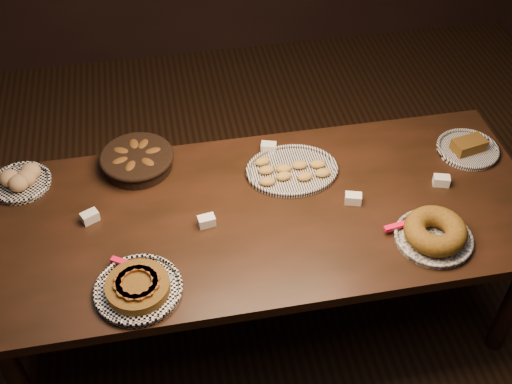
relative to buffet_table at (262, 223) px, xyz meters
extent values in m
plane|color=black|center=(0.00, 0.00, -0.68)|extent=(5.00, 5.00, 0.00)
cube|color=black|center=(0.00, 0.00, 0.05)|extent=(2.40, 1.00, 0.05)
cylinder|color=black|center=(-1.08, -0.38, -0.33)|extent=(0.08, 0.08, 0.70)
cylinder|color=black|center=(-1.08, 0.38, -0.33)|extent=(0.08, 0.08, 0.70)
cylinder|color=black|center=(1.08, 0.38, -0.33)|extent=(0.08, 0.08, 0.70)
torus|color=white|center=(-0.54, -0.33, 0.09)|extent=(0.34, 0.34, 0.02)
cylinder|color=#452D0D|center=(-0.54, -0.33, 0.11)|extent=(0.27, 0.27, 0.04)
cube|color=#4F1E0D|center=(-0.47, -0.32, 0.13)|extent=(0.03, 0.08, 0.01)
cube|color=#4F1E0D|center=(-0.49, -0.29, 0.13)|extent=(0.07, 0.08, 0.01)
cube|color=#4F1E0D|center=(-0.51, -0.27, 0.13)|extent=(0.09, 0.06, 0.01)
cube|color=#4F1E0D|center=(-0.55, -0.26, 0.13)|extent=(0.08, 0.03, 0.01)
cube|color=#4F1E0D|center=(-0.58, -0.28, 0.13)|extent=(0.08, 0.07, 0.01)
cube|color=#4F1E0D|center=(-0.60, -0.30, 0.13)|extent=(0.06, 0.09, 0.01)
cube|color=#4F1E0D|center=(-0.61, -0.34, 0.13)|extent=(0.03, 0.08, 0.01)
cube|color=#4F1E0D|center=(-0.59, -0.37, 0.13)|extent=(0.07, 0.08, 0.01)
cube|color=#4F1E0D|center=(-0.57, -0.39, 0.13)|extent=(0.09, 0.06, 0.01)
cube|color=#4F1E0D|center=(-0.53, -0.39, 0.13)|extent=(0.08, 0.03, 0.01)
cube|color=#4F1E0D|center=(-0.50, -0.38, 0.13)|extent=(0.08, 0.07, 0.01)
cube|color=#4F1E0D|center=(-0.48, -0.36, 0.13)|extent=(0.06, 0.09, 0.01)
cube|color=#FF0C40|center=(-0.58, -0.20, 0.10)|extent=(0.11, 0.08, 0.02)
cube|color=silver|center=(-0.47, -0.27, 0.10)|extent=(0.14, 0.11, 0.00)
torus|color=black|center=(0.18, 0.22, 0.09)|extent=(0.34, 0.34, 0.02)
ellipsoid|color=olive|center=(0.05, 0.15, 0.10)|extent=(0.08, 0.05, 0.04)
ellipsoid|color=olive|center=(0.13, 0.17, 0.10)|extent=(0.08, 0.06, 0.04)
ellipsoid|color=olive|center=(0.22, 0.15, 0.10)|extent=(0.08, 0.05, 0.04)
ellipsoid|color=olive|center=(0.30, 0.16, 0.10)|extent=(0.07, 0.05, 0.04)
ellipsoid|color=olive|center=(0.06, 0.22, 0.10)|extent=(0.07, 0.05, 0.04)
ellipsoid|color=olive|center=(0.14, 0.22, 0.10)|extent=(0.07, 0.05, 0.04)
ellipsoid|color=olive|center=(0.22, 0.23, 0.10)|extent=(0.07, 0.05, 0.04)
ellipsoid|color=olive|center=(0.30, 0.22, 0.10)|extent=(0.08, 0.06, 0.04)
ellipsoid|color=olive|center=(0.06, 0.28, 0.10)|extent=(0.08, 0.06, 0.04)
torus|color=black|center=(0.65, -0.29, 0.09)|extent=(0.32, 0.32, 0.02)
torus|color=brown|center=(0.65, -0.29, 0.13)|extent=(0.29, 0.29, 0.09)
cube|color=#FF0C40|center=(0.52, -0.21, 0.10)|extent=(0.12, 0.04, 0.02)
cube|color=silver|center=(0.65, -0.19, 0.10)|extent=(0.15, 0.06, 0.00)
cylinder|color=black|center=(-0.50, 0.38, 0.11)|extent=(0.38, 0.38, 0.08)
torus|color=black|center=(-0.50, 0.38, 0.14)|extent=(0.34, 0.34, 0.03)
ellipsoid|color=#361F0A|center=(-0.43, 0.39, 0.13)|extent=(0.11, 0.07, 0.05)
ellipsoid|color=#361F0A|center=(-0.47, 0.45, 0.13)|extent=(0.09, 0.11, 0.05)
ellipsoid|color=#361F0A|center=(-0.51, 0.46, 0.13)|extent=(0.06, 0.10, 0.05)
ellipsoid|color=#361F0A|center=(-0.57, 0.42, 0.13)|extent=(0.11, 0.10, 0.05)
ellipsoid|color=#361F0A|center=(-0.58, 0.35, 0.13)|extent=(0.11, 0.09, 0.05)
ellipsoid|color=#361F0A|center=(-0.53, 0.31, 0.13)|extent=(0.09, 0.11, 0.05)
ellipsoid|color=#361F0A|center=(-0.45, 0.32, 0.13)|extent=(0.11, 0.11, 0.05)
torus|color=white|center=(-1.02, 0.36, 0.09)|extent=(0.27, 0.27, 0.02)
ellipsoid|color=#AD7F50|center=(-1.06, 0.36, 0.12)|extent=(0.09, 0.09, 0.07)
ellipsoid|color=#AD7F50|center=(-0.97, 0.38, 0.12)|extent=(0.09, 0.09, 0.07)
ellipsoid|color=#AD7F50|center=(-1.02, 0.32, 0.12)|extent=(0.09, 0.09, 0.07)
ellipsoid|color=#AD7F50|center=(-0.99, 0.34, 0.12)|extent=(0.09, 0.09, 0.07)
torus|color=black|center=(1.02, 0.21, 0.09)|extent=(0.29, 0.29, 0.02)
cube|color=#452D0D|center=(1.02, 0.21, 0.11)|extent=(0.17, 0.12, 0.05)
cube|color=white|center=(-0.24, -0.03, 0.10)|extent=(0.08, 0.05, 0.04)
cube|color=white|center=(0.10, 0.38, 0.10)|extent=(0.08, 0.06, 0.04)
cube|color=white|center=(0.39, -0.02, 0.10)|extent=(0.08, 0.06, 0.04)
cube|color=white|center=(-0.72, 0.08, 0.10)|extent=(0.08, 0.07, 0.04)
cube|color=white|center=(0.81, 0.02, 0.10)|extent=(0.08, 0.06, 0.04)
camera|label=1|loc=(-0.38, -1.86, 2.04)|focal=45.00mm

